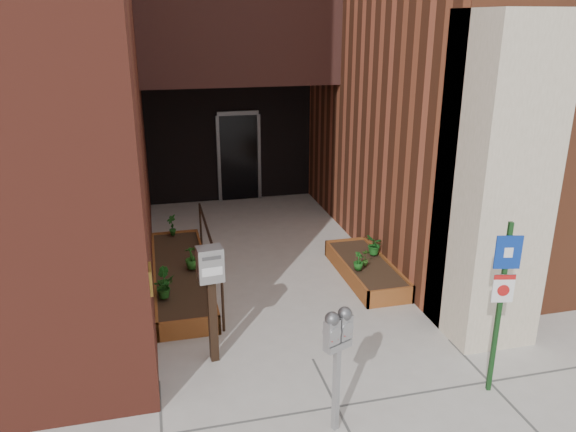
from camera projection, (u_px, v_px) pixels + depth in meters
ground at (313, 359)px, 7.45m from camera, size 80.00×80.00×0.00m
planter_left at (181, 277)px, 9.53m from camera, size 0.90×3.60×0.30m
planter_right at (366, 270)px, 9.78m from camera, size 0.80×2.20×0.30m
handrail at (209, 242)px, 9.39m from camera, size 0.04×3.34×0.90m
parking_meter at (338, 338)px, 5.82m from camera, size 0.34×0.23×1.48m
sign_post at (502, 291)px, 6.39m from camera, size 0.29×0.10×2.17m
payment_dropbox at (211, 280)px, 7.07m from camera, size 0.34×0.27×1.61m
shrub_left_a at (164, 287)px, 8.43m from camera, size 0.44×0.44×0.34m
shrub_left_b at (163, 280)px, 8.60m from camera, size 0.28×0.28×0.39m
shrub_left_c at (192, 257)px, 9.40m from camera, size 0.25×0.25×0.40m
shrub_left_d at (172, 225)px, 10.85m from camera, size 0.29×0.29×0.41m
shrub_right_a at (359, 261)px, 9.37m from camera, size 0.24×0.24×0.31m
shrub_right_b at (366, 257)px, 9.52m from camera, size 0.19×0.19×0.30m
shrub_right_c at (375, 245)px, 9.96m from camera, size 0.39×0.39×0.36m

